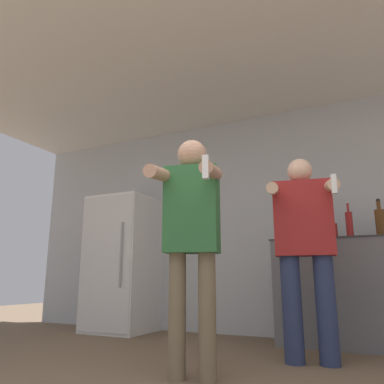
# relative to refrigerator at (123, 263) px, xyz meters

# --- Properties ---
(wall_back) EXTENTS (7.00, 0.06, 2.55)m
(wall_back) POSITION_rel_refrigerator_xyz_m (1.87, 0.38, 0.47)
(wall_back) COLOR #B2B7BC
(wall_back) RESTS_ON ground_plane
(ceiling_slab) EXTENTS (7.00, 3.39, 0.05)m
(ceiling_slab) POSITION_rel_refrigerator_xyz_m (1.87, -1.09, 1.77)
(ceiling_slab) COLOR silver
(ceiling_slab) RESTS_ON wall_back
(refrigerator) EXTENTS (0.74, 0.72, 1.61)m
(refrigerator) POSITION_rel_refrigerator_xyz_m (0.00, 0.00, 0.00)
(refrigerator) COLOR white
(refrigerator) RESTS_ON ground_plane
(counter) EXTENTS (1.71, 0.58, 0.99)m
(counter) POSITION_rel_refrigerator_xyz_m (2.73, 0.07, -0.31)
(counter) COLOR slate
(counter) RESTS_ON ground_plane
(bottle_dark_rum) EXTENTS (0.08, 0.08, 0.23)m
(bottle_dark_rum) POSITION_rel_refrigerator_xyz_m (2.46, -0.01, 0.27)
(bottle_dark_rum) COLOR maroon
(bottle_dark_rum) RESTS_ON counter
(bottle_clear_vodka) EXTENTS (0.06, 0.06, 0.35)m
(bottle_clear_vodka) POSITION_rel_refrigerator_xyz_m (2.61, -0.01, 0.32)
(bottle_clear_vodka) COLOR maroon
(bottle_clear_vodka) RESTS_ON counter
(bottle_tall_gin) EXTENTS (0.09, 0.09, 0.27)m
(bottle_tall_gin) POSITION_rel_refrigerator_xyz_m (2.08, -0.01, 0.29)
(bottle_tall_gin) COLOR #563314
(bottle_tall_gin) RESTS_ON counter
(bottle_short_whiskey) EXTENTS (0.09, 0.09, 0.36)m
(bottle_short_whiskey) POSITION_rel_refrigerator_xyz_m (2.88, -0.01, 0.32)
(bottle_short_whiskey) COLOR #563314
(bottle_short_whiskey) RESTS_ON counter
(bottle_amber_bourbon) EXTENTS (0.09, 0.09, 0.29)m
(bottle_amber_bourbon) POSITION_rel_refrigerator_xyz_m (2.31, -0.01, 0.30)
(bottle_amber_bourbon) COLOR #194723
(bottle_amber_bourbon) RESTS_ON counter
(person_woman_foreground) EXTENTS (0.51, 0.59, 1.57)m
(person_woman_foreground) POSITION_rel_refrigerator_xyz_m (1.70, -1.60, 0.15)
(person_woman_foreground) COLOR #75664C
(person_woman_foreground) RESTS_ON ground_plane
(person_man_side) EXTENTS (0.57, 0.54, 1.58)m
(person_man_side) POSITION_rel_refrigerator_xyz_m (2.31, -0.82, 0.08)
(person_man_side) COLOR navy
(person_man_side) RESTS_ON ground_plane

